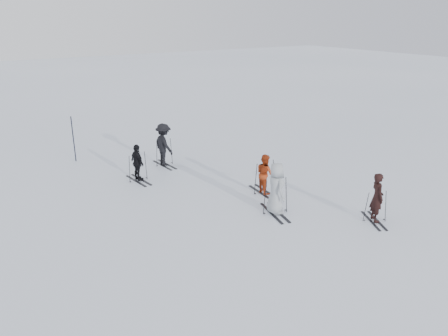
% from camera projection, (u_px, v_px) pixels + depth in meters
% --- Properties ---
extents(ground, '(120.00, 120.00, 0.00)m').
position_uv_depth(ground, '(238.00, 201.00, 16.40)').
color(ground, silver).
rests_on(ground, ground).
extents(skier_near_dark, '(0.64, 0.73, 1.69)m').
position_uv_depth(skier_near_dark, '(377.00, 198.00, 14.51)').
color(skier_near_dark, black).
rests_on(skier_near_dark, ground).
extents(skier_red, '(0.66, 0.81, 1.55)m').
position_uv_depth(skier_red, '(265.00, 174.00, 16.83)').
color(skier_red, '#9D3111').
rests_on(skier_red, ground).
extents(skier_grey, '(0.78, 1.01, 1.83)m').
position_uv_depth(skier_grey, '(276.00, 189.00, 15.07)').
color(skier_grey, '#9BA0A4').
rests_on(skier_grey, ground).
extents(skier_uphill_left, '(0.48, 0.94, 1.55)m').
position_uv_depth(skier_uphill_left, '(137.00, 163.00, 18.09)').
color(skier_uphill_left, black).
rests_on(skier_uphill_left, ground).
extents(skier_uphill_far, '(0.81, 1.30, 1.94)m').
position_uv_depth(skier_uphill_far, '(164.00, 145.00, 19.89)').
color(skier_uphill_far, black).
rests_on(skier_uphill_far, ground).
extents(skis_near_dark, '(1.73, 1.42, 1.12)m').
position_uv_depth(skis_near_dark, '(376.00, 206.00, 14.61)').
color(skis_near_dark, black).
rests_on(skis_near_dark, ground).
extents(skis_red, '(1.93, 1.15, 1.34)m').
position_uv_depth(skis_red, '(265.00, 177.00, 16.87)').
color(skis_red, black).
rests_on(skis_red, ground).
extents(skis_grey, '(2.00, 1.38, 1.33)m').
position_uv_depth(skis_grey, '(276.00, 196.00, 15.16)').
color(skis_grey, black).
rests_on(skis_grey, ground).
extents(skis_uphill_left, '(1.79, 1.08, 1.24)m').
position_uv_depth(skis_uphill_left, '(138.00, 167.00, 18.14)').
color(skis_uphill_left, black).
rests_on(skis_uphill_left, ground).
extents(skis_uphill_far, '(1.78, 1.04, 1.25)m').
position_uv_depth(skis_uphill_far, '(164.00, 152.00, 20.01)').
color(skis_uphill_far, black).
rests_on(skis_uphill_far, ground).
extents(piste_marker, '(0.06, 0.06, 2.17)m').
position_uv_depth(piste_marker, '(73.00, 139.00, 20.41)').
color(piste_marker, black).
rests_on(piste_marker, ground).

